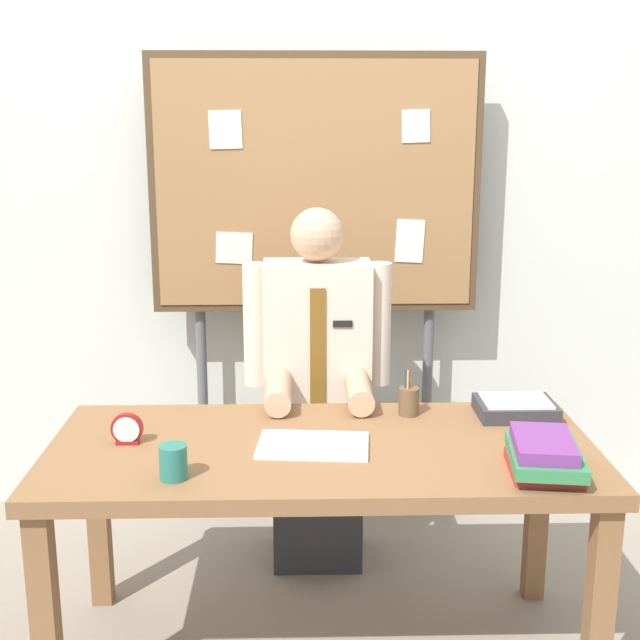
% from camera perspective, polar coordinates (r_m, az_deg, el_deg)
% --- Properties ---
extents(back_wall, '(6.40, 0.08, 2.70)m').
position_cam_1_polar(back_wall, '(3.67, -0.39, 7.82)').
color(back_wall, silver).
rests_on(back_wall, ground_plane).
extents(desk, '(1.69, 0.77, 0.73)m').
position_cam_1_polar(desk, '(2.68, 0.10, -10.10)').
color(desk, brown).
rests_on(desk, ground_plane).
extents(person, '(0.55, 0.56, 1.39)m').
position_cam_1_polar(person, '(3.25, -0.19, -5.63)').
color(person, '#2D2D33').
rests_on(person, ground_plane).
extents(bulletin_board, '(1.33, 0.09, 1.96)m').
position_cam_1_polar(bulletin_board, '(3.46, -0.33, 8.59)').
color(bulletin_board, '#4C3823').
rests_on(bulletin_board, ground_plane).
extents(book_stack, '(0.23, 0.32, 0.11)m').
position_cam_1_polar(book_stack, '(2.51, 14.84, -8.80)').
color(book_stack, '#B22D2D').
rests_on(book_stack, desk).
extents(open_notebook, '(0.36, 0.25, 0.01)m').
position_cam_1_polar(open_notebook, '(2.62, -0.46, -8.42)').
color(open_notebook, white).
rests_on(open_notebook, desk).
extents(desk_clock, '(0.10, 0.04, 0.10)m').
position_cam_1_polar(desk_clock, '(2.70, -12.85, -7.23)').
color(desk_clock, maroon).
rests_on(desk_clock, desk).
extents(coffee_mug, '(0.08, 0.08, 0.10)m').
position_cam_1_polar(coffee_mug, '(2.43, -9.83, -9.39)').
color(coffee_mug, '#267266').
rests_on(coffee_mug, desk).
extents(pen_holder, '(0.07, 0.07, 0.16)m').
position_cam_1_polar(pen_holder, '(2.89, 5.99, -5.42)').
color(pen_holder, brown).
rests_on(pen_holder, desk).
extents(paper_tray, '(0.26, 0.20, 0.06)m').
position_cam_1_polar(paper_tray, '(2.95, 13.01, -5.77)').
color(paper_tray, '#333338').
rests_on(paper_tray, desk).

